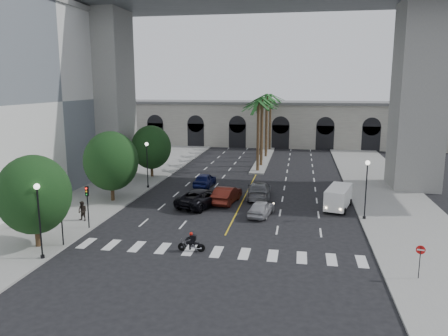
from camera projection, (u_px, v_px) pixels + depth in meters
ground at (220, 244)px, 32.61m from camera, size 140.00×140.00×0.00m
sidewalk_left at (115, 189)px, 49.66m from camera, size 8.00×100.00×0.15m
sidewalk_right at (391, 201)px, 44.55m from camera, size 8.00×100.00×0.15m
median at (264, 159)px, 69.34m from camera, size 2.00×24.00×0.20m
pier_building at (272, 123)px, 84.99m from camera, size 71.00×10.50×8.50m
bridge at (285, 24)px, 49.80m from camera, size 75.00×13.00×26.00m
palm_a at (259, 105)px, 57.97m from camera, size 3.20×3.20×10.30m
palm_b at (262, 101)px, 61.77m from camera, size 3.20×3.20×10.60m
palm_c at (262, 103)px, 65.77m from camera, size 3.20×3.20×10.10m
palm_d at (267, 98)px, 69.44m from camera, size 3.20×3.20×10.90m
palm_e at (267, 100)px, 73.44m from camera, size 3.20×3.20×10.40m
palm_f at (271, 97)px, 77.20m from camera, size 3.20×3.20×10.70m
street_tree_near at (34, 195)px, 31.17m from camera, size 5.20×5.20×6.89m
street_tree_mid at (111, 161)px, 43.70m from camera, size 5.44×5.44×7.21m
street_tree_far at (151, 147)px, 55.36m from camera, size 5.04×5.04×6.68m
lamp_post_left_near at (39, 215)px, 29.11m from camera, size 0.40×0.40×5.35m
lamp_post_left_far at (147, 161)px, 49.42m from camera, size 0.40×0.40×5.35m
lamp_post_right at (366, 185)px, 37.80m from camera, size 0.40×0.40×5.35m
traffic_signal_near at (61, 214)px, 31.65m from camera, size 0.25×0.18×3.65m
traffic_signal_far at (87, 200)px, 35.51m from camera, size 0.25×0.18×3.65m
motorcycle_rider at (192, 243)px, 31.17m from camera, size 1.99×0.54×1.44m
car_a at (261, 208)px, 39.59m from camera, size 2.44×4.46×1.44m
car_b at (227, 195)px, 43.91m from camera, size 2.51×5.36×1.70m
car_c at (203, 198)px, 42.72m from camera, size 5.07×6.81×1.72m
car_d at (259, 190)px, 45.80m from camera, size 2.69×6.00×1.71m
car_e at (205, 180)px, 50.95m from camera, size 2.18×4.76×1.58m
cargo_van at (338, 197)px, 41.70m from camera, size 3.01×5.27×2.12m
pedestrian_a at (35, 216)px, 35.71m from camera, size 0.76×0.54×1.98m
pedestrian_b at (83, 211)px, 37.65m from camera, size 0.95×0.81×1.72m
do_not_enter_sign at (420, 255)px, 26.33m from camera, size 0.54×0.14×2.25m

